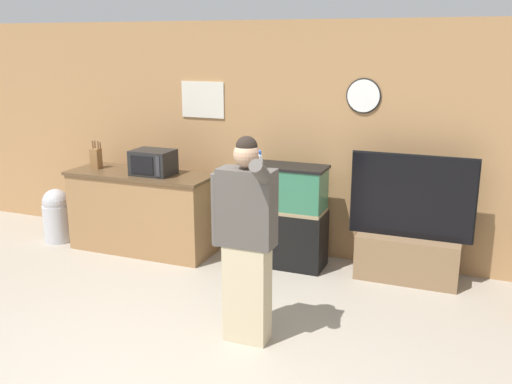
{
  "coord_description": "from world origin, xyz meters",
  "views": [
    {
      "loc": [
        2.04,
        -3.18,
        2.38
      ],
      "look_at": [
        0.19,
        1.47,
        1.05
      ],
      "focal_mm": 40.0,
      "sensor_mm": 36.0,
      "label": 1
    }
  ],
  "objects_px": {
    "knife_block": "(96,158)",
    "tv_on_stand": "(408,244)",
    "aquarium_on_stand": "(285,216)",
    "trash_bin": "(57,215)",
    "microwave": "(153,162)",
    "counter_island": "(143,211)",
    "person_standing": "(246,238)"
  },
  "relations": [
    {
      "from": "microwave",
      "to": "tv_on_stand",
      "type": "height_order",
      "value": "tv_on_stand"
    },
    {
      "from": "tv_on_stand",
      "to": "trash_bin",
      "type": "bearing_deg",
      "value": -174.79
    },
    {
      "from": "microwave",
      "to": "knife_block",
      "type": "height_order",
      "value": "knife_block"
    },
    {
      "from": "aquarium_on_stand",
      "to": "microwave",
      "type": "bearing_deg",
      "value": -172.34
    },
    {
      "from": "microwave",
      "to": "knife_block",
      "type": "bearing_deg",
      "value": 177.8
    },
    {
      "from": "microwave",
      "to": "trash_bin",
      "type": "bearing_deg",
      "value": -175.7
    },
    {
      "from": "trash_bin",
      "to": "aquarium_on_stand",
      "type": "bearing_deg",
      "value": 6.08
    },
    {
      "from": "knife_block",
      "to": "trash_bin",
      "type": "bearing_deg",
      "value": -166.42
    },
    {
      "from": "aquarium_on_stand",
      "to": "tv_on_stand",
      "type": "xyz_separation_m",
      "value": [
        1.29,
        0.07,
        -0.17
      ]
    },
    {
      "from": "knife_block",
      "to": "tv_on_stand",
      "type": "distance_m",
      "value": 3.65
    },
    {
      "from": "microwave",
      "to": "person_standing",
      "type": "xyz_separation_m",
      "value": [
        1.73,
        -1.46,
        -0.19
      ]
    },
    {
      "from": "counter_island",
      "to": "person_standing",
      "type": "relative_size",
      "value": 1.01
    },
    {
      "from": "trash_bin",
      "to": "knife_block",
      "type": "bearing_deg",
      "value": 13.58
    },
    {
      "from": "aquarium_on_stand",
      "to": "trash_bin",
      "type": "height_order",
      "value": "aquarium_on_stand"
    },
    {
      "from": "counter_island",
      "to": "person_standing",
      "type": "bearing_deg",
      "value": -37.83
    },
    {
      "from": "aquarium_on_stand",
      "to": "trash_bin",
      "type": "distance_m",
      "value": 2.86
    },
    {
      "from": "microwave",
      "to": "tv_on_stand",
      "type": "relative_size",
      "value": 0.35
    },
    {
      "from": "person_standing",
      "to": "trash_bin",
      "type": "height_order",
      "value": "person_standing"
    },
    {
      "from": "knife_block",
      "to": "trash_bin",
      "type": "relative_size",
      "value": 0.5
    },
    {
      "from": "counter_island",
      "to": "trash_bin",
      "type": "distance_m",
      "value": 1.16
    },
    {
      "from": "aquarium_on_stand",
      "to": "trash_bin",
      "type": "bearing_deg",
      "value": -173.92
    },
    {
      "from": "aquarium_on_stand",
      "to": "tv_on_stand",
      "type": "relative_size",
      "value": 0.85
    },
    {
      "from": "knife_block",
      "to": "microwave",
      "type": "bearing_deg",
      "value": -2.2
    },
    {
      "from": "knife_block",
      "to": "aquarium_on_stand",
      "type": "bearing_deg",
      "value": 4.26
    },
    {
      "from": "knife_block",
      "to": "trash_bin",
      "type": "height_order",
      "value": "knife_block"
    },
    {
      "from": "microwave",
      "to": "person_standing",
      "type": "bearing_deg",
      "value": -40.1
    },
    {
      "from": "tv_on_stand",
      "to": "microwave",
      "type": "bearing_deg",
      "value": -174.36
    },
    {
      "from": "tv_on_stand",
      "to": "person_standing",
      "type": "xyz_separation_m",
      "value": [
        -1.06,
        -1.73,
        0.5
      ]
    },
    {
      "from": "microwave",
      "to": "aquarium_on_stand",
      "type": "relative_size",
      "value": 0.41
    },
    {
      "from": "trash_bin",
      "to": "tv_on_stand",
      "type": "bearing_deg",
      "value": 5.21
    },
    {
      "from": "aquarium_on_stand",
      "to": "person_standing",
      "type": "relative_size",
      "value": 0.66
    },
    {
      "from": "microwave",
      "to": "knife_block",
      "type": "xyz_separation_m",
      "value": [
        -0.79,
        0.03,
        -0.02
      ]
    }
  ]
}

